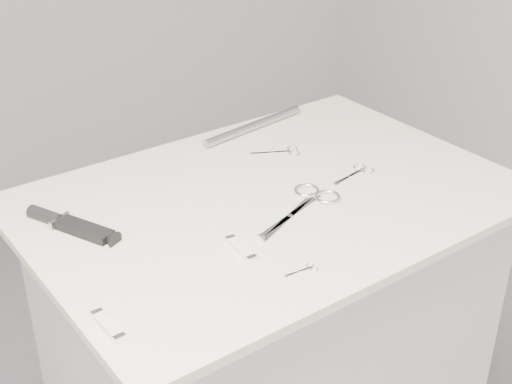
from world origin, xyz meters
TOP-DOWN VIEW (x-y plane):
  - plinth at (0.00, 0.00)m, footprint 0.90×0.60m
  - display_board at (0.00, 0.00)m, footprint 1.00×0.70m
  - large_shears at (0.04, -0.07)m, footprint 0.24×0.14m
  - embroidery_scissors_a at (0.21, -0.03)m, footprint 0.12×0.05m
  - embroidery_scissors_b at (0.15, 0.15)m, footprint 0.11×0.08m
  - tiny_scissors at (-0.12, -0.25)m, footprint 0.06×0.03m
  - sheathed_knife at (-0.39, 0.13)m, footprint 0.11×0.20m
  - pocket_knife_a at (-0.46, -0.19)m, footprint 0.02×0.09m
  - pocket_knife_b at (-0.17, -0.14)m, footprint 0.03×0.09m
  - metal_rail at (0.17, 0.29)m, footprint 0.31×0.06m

SIDE VIEW (x-z plane):
  - plinth at x=0.00m, z-range 0.00..0.90m
  - display_board at x=0.00m, z-range 0.90..0.92m
  - tiny_scissors at x=-0.12m, z-range 0.92..0.92m
  - embroidery_scissors_b at x=0.15m, z-range 0.92..0.92m
  - embroidery_scissors_a at x=0.21m, z-range 0.92..0.92m
  - large_shears at x=0.04m, z-range 0.92..0.93m
  - pocket_knife_a at x=-0.46m, z-range 0.92..0.93m
  - pocket_knife_b at x=-0.17m, z-range 0.92..0.93m
  - sheathed_knife at x=-0.39m, z-range 0.91..0.94m
  - metal_rail at x=0.17m, z-range 0.92..0.94m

